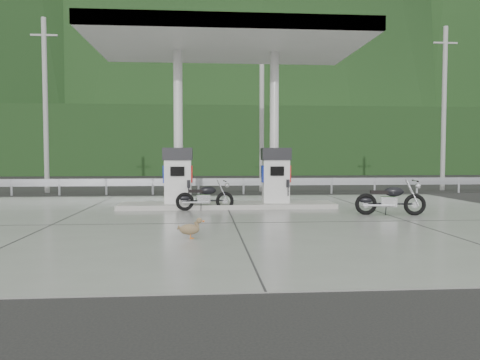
{
  "coord_description": "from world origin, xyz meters",
  "views": [
    {
      "loc": [
        -0.77,
        -12.71,
        1.72
      ],
      "look_at": [
        0.3,
        1.0,
        1.0
      ],
      "focal_mm": 35.0,
      "sensor_mm": 36.0,
      "label": 1
    }
  ],
  "objects": [
    {
      "name": "tree_band",
      "position": [
        0.0,
        30.0,
        3.0
      ],
      "size": [
        80.0,
        6.0,
        6.0
      ],
      "primitive_type": "cube",
      "color": "black",
      "rests_on": "ground"
    },
    {
      "name": "utility_pole_c",
      "position": [
        11.0,
        9.5,
        4.0
      ],
      "size": [
        0.22,
        0.22,
        8.0
      ],
      "primitive_type": "cylinder",
      "color": "gray",
      "rests_on": "ground"
    },
    {
      "name": "duck",
      "position": [
        -1.06,
        -3.14,
        0.2
      ],
      "size": [
        0.51,
        0.15,
        0.36
      ],
      "primitive_type": null,
      "rotation": [
        0.0,
        0.0,
        0.01
      ],
      "color": "brown",
      "rests_on": "forecourt_apron"
    },
    {
      "name": "utility_pole_b",
      "position": [
        2.0,
        9.5,
        4.0
      ],
      "size": [
        0.22,
        0.22,
        8.0
      ],
      "primitive_type": "cylinder",
      "color": "gray",
      "rests_on": "ground"
    },
    {
      "name": "canopy_roof",
      "position": [
        0.0,
        2.5,
        5.37
      ],
      "size": [
        8.5,
        5.0,
        0.4
      ],
      "primitive_type": "cube",
      "color": "white",
      "rests_on": "canopy_column_left"
    },
    {
      "name": "pump_island",
      "position": [
        0.0,
        2.5,
        0.1
      ],
      "size": [
        7.0,
        1.4,
        0.15
      ],
      "primitive_type": "cube",
      "color": "gray",
      "rests_on": "forecourt_apron"
    },
    {
      "name": "gas_pump_left",
      "position": [
        -1.6,
        2.5,
        1.07
      ],
      "size": [
        0.95,
        0.55,
        1.8
      ],
      "primitive_type": null,
      "color": "silver",
      "rests_on": "pump_island"
    },
    {
      "name": "road",
      "position": [
        0.0,
        11.5,
        0.0
      ],
      "size": [
        60.0,
        7.0,
        0.01
      ],
      "primitive_type": "cube",
      "color": "black",
      "rests_on": "ground"
    },
    {
      "name": "forecourt_apron",
      "position": [
        0.0,
        0.0,
        0.01
      ],
      "size": [
        18.0,
        14.0,
        0.02
      ],
      "primitive_type": "cube",
      "color": "slate",
      "rests_on": "ground"
    },
    {
      "name": "motorcycle_right",
      "position": [
        4.56,
        0.24,
        0.46
      ],
      "size": [
        1.92,
        0.91,
        0.88
      ],
      "primitive_type": null,
      "rotation": [
        0.0,
        0.0,
        -0.18
      ],
      "color": "black",
      "rests_on": "forecourt_apron"
    },
    {
      "name": "motorcycle_left",
      "position": [
        -0.73,
        1.84,
        0.42
      ],
      "size": [
        1.73,
        0.68,
        0.8
      ],
      "primitive_type": null,
      "rotation": [
        0.0,
        0.0,
        0.09
      ],
      "color": "black",
      "rests_on": "forecourt_apron"
    },
    {
      "name": "forested_hills",
      "position": [
        0.0,
        60.0,
        0.0
      ],
      "size": [
        100.0,
        40.0,
        140.0
      ],
      "primitive_type": null,
      "color": "black",
      "rests_on": "ground"
    },
    {
      "name": "guardrail",
      "position": [
        0.0,
        8.0,
        0.71
      ],
      "size": [
        26.0,
        0.16,
        1.42
      ],
      "primitive_type": null,
      "color": "#A5A8AD",
      "rests_on": "ground"
    },
    {
      "name": "canopy_column_right",
      "position": [
        1.6,
        2.9,
        2.67
      ],
      "size": [
        0.3,
        0.3,
        5.0
      ],
      "primitive_type": "cylinder",
      "color": "silver",
      "rests_on": "pump_island"
    },
    {
      "name": "utility_pole_a",
      "position": [
        -8.0,
        9.5,
        4.0
      ],
      "size": [
        0.22,
        0.22,
        8.0
      ],
      "primitive_type": "cylinder",
      "color": "gray",
      "rests_on": "ground"
    },
    {
      "name": "ground",
      "position": [
        0.0,
        0.0,
        0.0
      ],
      "size": [
        160.0,
        160.0,
        0.0
      ],
      "primitive_type": "plane",
      "color": "black",
      "rests_on": "ground"
    },
    {
      "name": "canopy_column_left",
      "position": [
        -1.6,
        2.9,
        2.67
      ],
      "size": [
        0.3,
        0.3,
        5.0
      ],
      "primitive_type": "cylinder",
      "color": "silver",
      "rests_on": "pump_island"
    },
    {
      "name": "gas_pump_right",
      "position": [
        1.6,
        2.5,
        1.07
      ],
      "size": [
        0.95,
        0.55,
        1.8
      ],
      "primitive_type": null,
      "color": "silver",
      "rests_on": "pump_island"
    }
  ]
}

